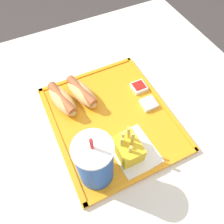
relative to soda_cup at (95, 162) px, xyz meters
The scene contains 10 objects.
ground_plane 0.88m from the soda_cup, 36.09° to the right, with size 8.00×8.00×0.00m, color #383333.
dining_table 0.51m from the soda_cup, 36.09° to the right, with size 1.02×1.05×0.77m.
food_tray 0.20m from the soda_cup, 38.68° to the right, with size 0.41×0.35×0.01m.
paper_napkin 0.14m from the soda_cup, 83.58° to the right, with size 0.14×0.12×0.00m.
soda_cup is the anchor object (origin of this frame).
hot_dog_far 0.26m from the soda_cup, ahead, with size 0.15×0.08×0.05m.
hot_dog_near 0.26m from the soda_cup, 13.25° to the right, with size 0.15×0.09×0.05m.
fries_carton 0.11m from the soda_cup, 81.24° to the right, with size 0.08×0.06×0.11m.
sauce_cup_mayo 0.28m from the soda_cup, 61.04° to the right, with size 0.05×0.05×0.02m.
sauce_cup_ketchup 0.32m from the soda_cup, 49.95° to the right, with size 0.05×0.05×0.02m.
Camera 1 is at (-0.33, 0.15, 1.35)m, focal length 35.00 mm.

